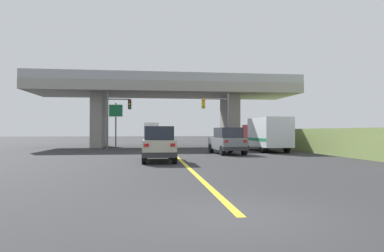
# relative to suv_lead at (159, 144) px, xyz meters

# --- Properties ---
(ground) EXTENTS (160.00, 160.00, 0.00)m
(ground) POSITION_rel_suv_lead_xyz_m (1.33, 18.60, -1.01)
(ground) COLOR #2B2B2D
(overpass_bridge) EXTENTS (28.94, 8.23, 7.80)m
(overpass_bridge) POSITION_rel_suv_lead_xyz_m (1.33, 18.60, 4.66)
(overpass_bridge) COLOR gray
(overpass_bridge) RESTS_ON ground
(lane_divider_stripe) EXTENTS (0.20, 28.44, 0.01)m
(lane_divider_stripe) POSITION_rel_suv_lead_xyz_m (1.33, 1.22, -1.01)
(lane_divider_stripe) COLOR yellow
(lane_divider_stripe) RESTS_ON ground
(suv_lead) EXTENTS (1.87, 4.41, 2.02)m
(suv_lead) POSITION_rel_suv_lead_xyz_m (0.00, 0.00, 0.00)
(suv_lead) COLOR #B7B29E
(suv_lead) RESTS_ON ground
(suv_crossing) EXTENTS (2.21, 4.42, 2.02)m
(suv_crossing) POSITION_rel_suv_lead_xyz_m (5.37, 5.66, -0.00)
(suv_crossing) COLOR slate
(suv_crossing) RESTS_ON ground
(box_truck) EXTENTS (2.33, 7.02, 2.88)m
(box_truck) POSITION_rel_suv_lead_xyz_m (9.53, 8.62, 0.53)
(box_truck) COLOR red
(box_truck) RESTS_ON ground
(traffic_signal_nearside) EXTENTS (2.73, 0.36, 5.48)m
(traffic_signal_nearside) POSITION_rel_suv_lead_xyz_m (6.29, 12.97, 2.50)
(traffic_signal_nearside) COLOR slate
(traffic_signal_nearside) RESTS_ON ground
(traffic_signal_farside) EXTENTS (2.35, 0.36, 5.39)m
(traffic_signal_farside) POSITION_rel_suv_lead_xyz_m (-3.77, 13.46, 2.42)
(traffic_signal_farside) COLOR #56595E
(traffic_signal_farside) RESTS_ON ground
(highway_sign) EXTENTS (1.40, 0.17, 4.66)m
(highway_sign) POSITION_rel_suv_lead_xyz_m (-3.97, 15.86, 2.37)
(highway_sign) COLOR #56595E
(highway_sign) RESTS_ON ground
(semi_truck_distant) EXTENTS (2.33, 7.34, 3.11)m
(semi_truck_distant) POSITION_rel_suv_lead_xyz_m (-0.21, 37.57, 0.63)
(semi_truck_distant) COLOR silver
(semi_truck_distant) RESTS_ON ground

